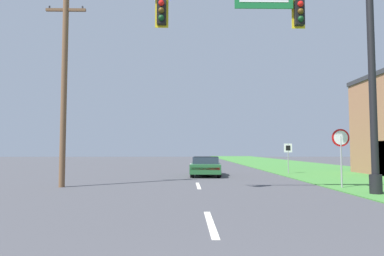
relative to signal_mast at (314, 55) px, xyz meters
The scene contains 7 objects.
grass_verge_right 20.86m from the signal_mast, 71.98° to the left, with size 10.00×110.00×0.04m.
road_center_line 13.07m from the signal_mast, 110.72° to the left, with size 0.16×34.80×0.01m.
signal_mast is the anchor object (origin of this frame).
car_ahead 10.98m from the signal_mast, 110.87° to the left, with size 2.11×4.42×1.19m.
stop_sign 4.34m from the signal_mast, 48.60° to the left, with size 0.76×0.07×2.50m.
route_sign_post 11.62m from the signal_mast, 78.65° to the left, with size 0.55×0.06×2.03m.
utility_pole_near 10.68m from the signal_mast, 164.87° to the left, with size 1.80×0.26×8.91m.
Camera 1 is at (-0.54, -1.73, 1.65)m, focal length 32.00 mm.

